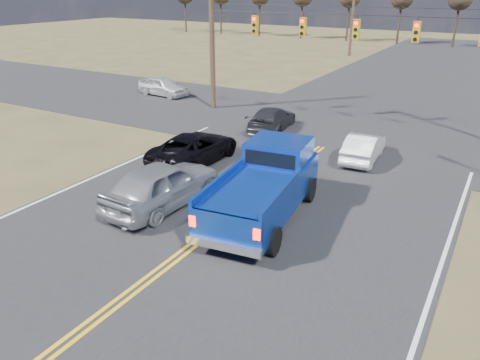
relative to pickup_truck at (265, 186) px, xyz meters
The scene contains 12 objects.
ground 6.17m from the pickup_truck, 99.09° to the right, with size 160.00×160.00×0.00m, color brown.
road_main 4.28m from the pickup_truck, 103.42° to the left, with size 14.00×120.00×0.02m, color #28282B.
road_cross 12.11m from the pickup_truck, 94.56° to the left, with size 120.00×12.00×0.02m, color #28282B.
signal_gantry 12.45m from the pickup_truck, 92.22° to the left, with size 19.60×4.83×10.00m.
utility_poles 11.79m from the pickup_truck, 94.97° to the left, with size 19.60×58.32×10.00m.
treeline 21.49m from the pickup_truck, 92.62° to the left, with size 87.00×117.80×7.40m.
pickup_truck is the anchor object (origin of this frame).
silver_suv 3.73m from the pickup_truck, 163.00° to the right, with size 1.98×4.92×1.68m, color #989A9F.
black_suv 6.12m from the pickup_truck, 148.48° to the left, with size 2.25×4.87×1.35m, color black.
white_car_queue 7.44m from the pickup_truck, 79.86° to the left, with size 1.33×3.81×1.26m, color white.
dgrey_car_queue 10.53m from the pickup_truck, 115.21° to the left, with size 1.75×4.30×1.25m, color #2D2D32.
cross_car_west 20.13m from the pickup_truck, 138.66° to the left, with size 4.00×1.61×1.36m, color silver.
Camera 1 is at (7.55, -7.01, 7.47)m, focal length 35.00 mm.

